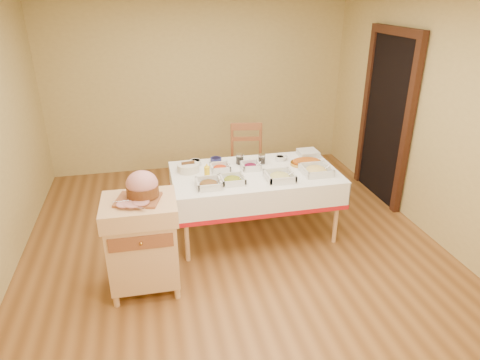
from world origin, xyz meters
The scene contains 23 objects.
room_shell centered at (0.00, 0.00, 1.30)m, with size 5.00×5.00×5.00m.
doorway centered at (2.20, 0.90, 1.11)m, with size 0.09×1.10×2.20m.
dining_table centered at (0.30, 0.30, 0.60)m, with size 1.82×1.02×0.76m.
butcher_cart centered at (-0.95, -0.47, 0.52)m, with size 0.66×0.56×0.92m.
dining_chair centered at (0.44, 1.23, 0.51)m, with size 0.51×0.49×0.99m.
ham_on_board centered at (-0.91, -0.44, 1.03)m, with size 0.39×0.37×0.26m.
serving_dish_a centered at (-0.26, 0.02, 0.80)m, with size 0.26×0.25×0.11m.
serving_dish_b centered at (0.00, 0.07, 0.79)m, with size 0.24×0.24×0.10m.
serving_dish_c centered at (0.50, 0.03, 0.80)m, with size 0.29×0.29×0.12m.
serving_dish_d centered at (0.94, 0.11, 0.80)m, with size 0.31×0.31×0.12m.
serving_dish_e centered at (-0.06, 0.42, 0.79)m, with size 0.22×0.21×0.10m.
serving_dish_f centered at (0.28, 0.40, 0.79)m, with size 0.22×0.21×0.10m.
small_bowl_left centered at (-0.31, 0.63, 0.79)m, with size 0.13×0.13×0.06m.
small_bowl_mid centered at (-0.07, 0.67, 0.79)m, with size 0.13×0.13×0.05m.
small_bowl_right centered at (0.67, 0.56, 0.79)m, with size 0.11×0.11×0.05m.
bowl_white_imported centered at (0.25, 0.59, 0.78)m, with size 0.15×0.15×0.04m, color silver.
bowl_small_imported centered at (0.70, 0.58, 0.78)m, with size 0.14×0.14×0.04m, color silver.
preserve_jar_left centered at (0.19, 0.57, 0.81)m, with size 0.09×0.09×0.12m.
preserve_jar_right centered at (0.44, 0.52, 0.81)m, with size 0.09×0.09×0.11m.
mustard_bottle centered at (-0.25, 0.19, 0.84)m, with size 0.06×0.06×0.19m.
bread_basket centered at (-0.41, 0.47, 0.81)m, with size 0.24×0.24×0.11m.
plate_stack centered at (1.05, 0.63, 0.79)m, with size 0.23×0.23×0.07m.
brass_platter centered at (0.93, 0.38, 0.78)m, with size 0.37×0.26×0.05m.
Camera 1 is at (-0.82, -3.90, 2.60)m, focal length 32.00 mm.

